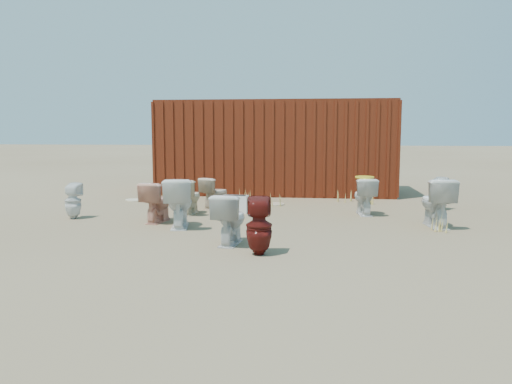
# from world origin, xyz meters

# --- Properties ---
(ground) EXTENTS (100.00, 100.00, 0.00)m
(ground) POSITION_xyz_m (0.00, 0.00, 0.00)
(ground) COLOR brown
(ground) RESTS_ON ground
(shipping_container) EXTENTS (6.00, 2.40, 2.40)m
(shipping_container) POSITION_xyz_m (0.00, 5.20, 1.20)
(shipping_container) COLOR #4B170C
(shipping_container) RESTS_ON ground
(toilet_front_a) EXTENTS (0.62, 0.90, 0.85)m
(toilet_front_a) POSITION_xyz_m (-1.24, -0.00, 0.42)
(toilet_front_a) COLOR white
(toilet_front_a) RESTS_ON ground
(toilet_front_pink) EXTENTS (0.52, 0.77, 0.73)m
(toilet_front_pink) POSITION_xyz_m (-1.77, 0.44, 0.36)
(toilet_front_pink) COLOR #DD9780
(toilet_front_pink) RESTS_ON ground
(toilet_front_c) EXTENTS (0.48, 0.76, 0.74)m
(toilet_front_c) POSITION_xyz_m (-0.17, -1.15, 0.37)
(toilet_front_c) COLOR silver
(toilet_front_c) RESTS_ON ground
(toilet_front_maroon) EXTENTS (0.38, 0.39, 0.77)m
(toilet_front_maroon) POSITION_xyz_m (0.32, -1.72, 0.38)
(toilet_front_maroon) COLOR #59130F
(toilet_front_maroon) RESTS_ON ground
(toilet_front_e) EXTENTS (0.55, 0.87, 0.84)m
(toilet_front_e) POSITION_xyz_m (3.10, 0.58, 0.42)
(toilet_front_e) COLOR silver
(toilet_front_e) RESTS_ON ground
(toilet_back_a) EXTENTS (0.31, 0.32, 0.67)m
(toilet_back_a) POSITION_xyz_m (-3.44, 0.58, 0.33)
(toilet_back_a) COLOR white
(toilet_back_a) RESTS_ON ground
(toilet_back_beige_left) EXTENTS (0.44, 0.71, 0.70)m
(toilet_back_beige_left) POSITION_xyz_m (-1.41, 1.34, 0.35)
(toilet_back_beige_left) COLOR beige
(toilet_back_beige_left) RESTS_ON ground
(toilet_back_beige_right) EXTENTS (0.65, 0.75, 0.66)m
(toilet_back_beige_right) POSITION_xyz_m (-1.06, 2.11, 0.33)
(toilet_back_beige_right) COLOR beige
(toilet_back_beige_right) RESTS_ON ground
(toilet_back_yellowlid) EXTENTS (0.48, 0.75, 0.72)m
(toilet_back_yellowlid) POSITION_xyz_m (2.00, 1.70, 0.36)
(toilet_back_yellowlid) COLOR silver
(toilet_back_yellowlid) RESTS_ON ground
(toilet_back_e) EXTENTS (0.44, 0.44, 0.68)m
(toilet_back_e) POSITION_xyz_m (3.57, 2.46, 0.34)
(toilet_back_e) COLOR silver
(toilet_back_e) RESTS_ON ground
(yellow_lid) EXTENTS (0.37, 0.46, 0.02)m
(yellow_lid) POSITION_xyz_m (2.00, 1.70, 0.74)
(yellow_lid) COLOR gold
(yellow_lid) RESTS_ON toilet_back_yellowlid
(loose_tank) EXTENTS (0.52, 0.26, 0.35)m
(loose_tank) POSITION_xyz_m (-0.54, 1.64, 0.17)
(loose_tank) COLOR white
(loose_tank) RESTS_ON ground
(loose_lid_near) EXTENTS (0.49, 0.57, 0.02)m
(loose_lid_near) POSITION_xyz_m (0.17, 2.79, 0.01)
(loose_lid_near) COLOR #C1AD8C
(loose_lid_near) RESTS_ON ground
(loose_lid_far) EXTENTS (0.59, 0.58, 0.02)m
(loose_lid_far) POSITION_xyz_m (-3.20, 3.07, 0.01)
(loose_lid_far) COLOR beige
(loose_lid_far) RESTS_ON ground
(weed_clump_a) EXTENTS (0.36, 0.36, 0.30)m
(weed_clump_a) POSITION_xyz_m (-2.46, 2.56, 0.15)
(weed_clump_a) COLOR tan
(weed_clump_a) RESTS_ON ground
(weed_clump_b) EXTENTS (0.32, 0.32, 0.27)m
(weed_clump_b) POSITION_xyz_m (0.15, 2.68, 0.14)
(weed_clump_b) COLOR tan
(weed_clump_b) RESTS_ON ground
(weed_clump_c) EXTENTS (0.36, 0.36, 0.36)m
(weed_clump_c) POSITION_xyz_m (2.17, 3.00, 0.18)
(weed_clump_c) COLOR tan
(weed_clump_c) RESTS_ON ground
(weed_clump_d) EXTENTS (0.30, 0.30, 0.27)m
(weed_clump_d) POSITION_xyz_m (-0.58, 3.42, 0.13)
(weed_clump_d) COLOR tan
(weed_clump_d) RESTS_ON ground
(weed_clump_e) EXTENTS (0.34, 0.34, 0.26)m
(weed_clump_e) POSITION_xyz_m (1.73, 3.44, 0.13)
(weed_clump_e) COLOR tan
(weed_clump_e) RESTS_ON ground
(weed_clump_f) EXTENTS (0.28, 0.28, 0.27)m
(weed_clump_f) POSITION_xyz_m (3.11, 0.15, 0.14)
(weed_clump_f) COLOR tan
(weed_clump_f) RESTS_ON ground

